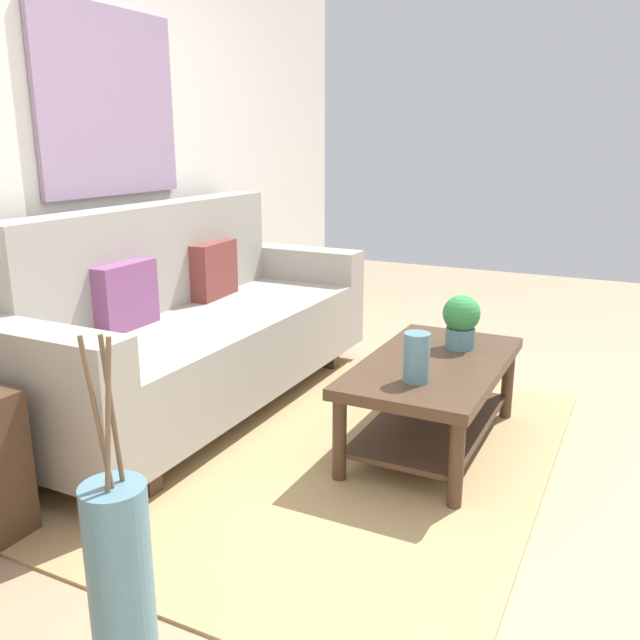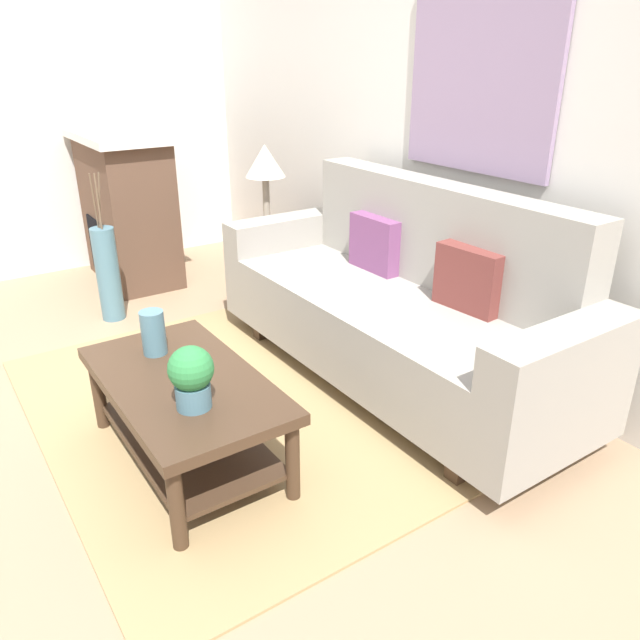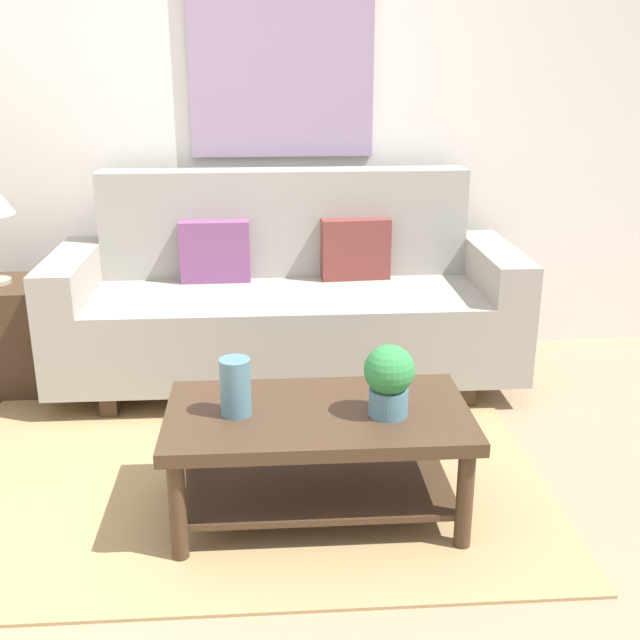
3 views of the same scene
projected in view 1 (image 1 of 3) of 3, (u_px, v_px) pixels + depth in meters
The scene contains 14 objects.
ground_plane at pixel (440, 480), 2.86m from camera, with size 9.58×9.58×0.00m, color #9E7F60.
wall_back at pixel (72, 152), 3.35m from camera, with size 5.58×0.10×2.70m, color silver.
area_rug at pixel (335, 455), 3.08m from camera, with size 2.43×1.84×0.01m, color #A38456.
couch at pixel (194, 329), 3.55m from camera, with size 2.33×0.84×1.08m.
throw_pillow_plum at pixel (124, 296), 3.22m from camera, with size 0.36×0.12×0.32m, color #7A4270.
throw_pillow_maroon at pixel (213, 270), 3.86m from camera, with size 0.36×0.12×0.32m, color brown.
coffee_table at pixel (433, 384), 3.09m from camera, with size 1.10×0.60×0.43m.
tabletop_vase at pixel (416, 358), 2.77m from camera, with size 0.11×0.11×0.21m, color slate.
potted_plant_tabletop at pixel (461, 320), 3.21m from camera, with size 0.18×0.18×0.26m.
floor_vase at pixel (123, 607), 1.61m from camera, with size 0.16×0.16×0.65m, color slate.
floor_vase_branch_a at pixel (112, 410), 1.50m from camera, with size 0.01×0.01×0.36m, color brown.
floor_vase_branch_b at pixel (96, 413), 1.48m from camera, with size 0.01×0.01×0.36m, color brown.
floor_vase_branch_c at pixel (108, 416), 1.46m from camera, with size 0.01×0.01×0.36m, color brown.
framed_painting at pixel (110, 103), 3.45m from camera, with size 0.98×0.03×0.94m, color gray.
Camera 1 is at (-2.54, -0.69, 1.42)m, focal length 37.51 mm.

